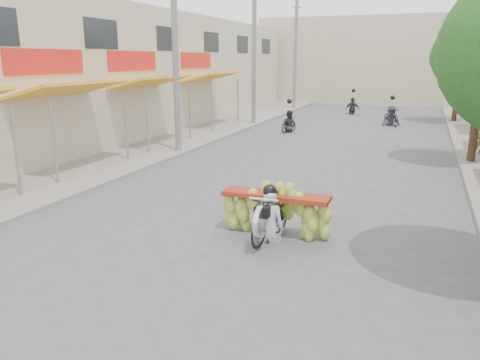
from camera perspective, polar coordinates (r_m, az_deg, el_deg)
name	(u,v)px	position (r m, az deg, el deg)	size (l,w,h in m)	color
ground	(104,349)	(6.76, -16.24, -19.19)	(120.00, 120.00, 0.00)	#535358
sidewalk_left	(179,138)	(22.38, -7.42, 5.12)	(4.00, 60.00, 0.12)	gray
shophouse_row_left	(74,74)	(24.09, -19.59, 12.12)	(9.77, 40.00, 6.00)	beige
far_building	(381,61)	(42.52, 16.85, 13.73)	(20.00, 6.00, 7.00)	beige
utility_pole_mid	(175,50)	(18.68, -7.90, 15.48)	(0.60, 0.24, 8.00)	slate
utility_pole_far	(254,52)	(26.92, 1.73, 15.30)	(0.60, 0.24, 8.00)	slate
utility_pole_back	(295,54)	(35.53, 6.77, 15.04)	(0.60, 0.24, 8.00)	slate
street_tree_far	(461,57)	(30.42, 25.34, 13.41)	(3.40, 3.40, 5.25)	#3A2719
banana_motorbike	(272,207)	(9.80, 3.98, -3.30)	(2.29, 1.88, 2.06)	black
bg_motorbike_a	(289,117)	(24.37, 5.99, 7.63)	(0.87, 1.52, 1.95)	black
bg_motorbike_b	(392,111)	(27.91, 18.00, 8.02)	(1.31, 1.75, 1.95)	black
bg_motorbike_c	(353,103)	(33.26, 13.59, 9.16)	(1.04, 1.85, 1.95)	black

